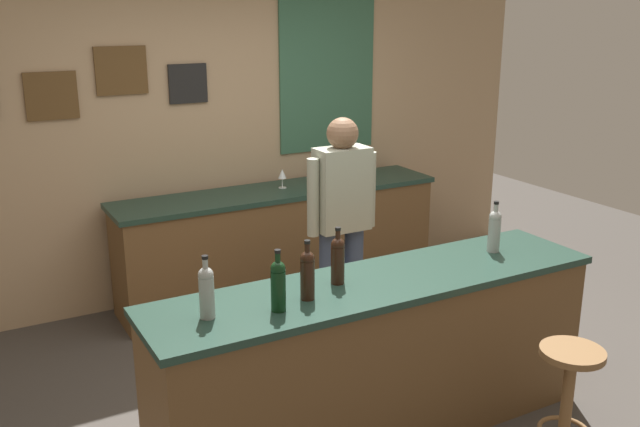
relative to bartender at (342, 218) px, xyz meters
The scene contains 14 objects.
ground_plane 1.18m from the bartender, 121.02° to the right, with size 10.00×10.00×0.00m, color #423D38.
back_wall 1.54m from the bartender, 104.14° to the left, with size 6.00×0.09×2.80m.
bar_counter 1.18m from the bartender, 110.00° to the right, with size 2.55×0.60×0.92m.
side_counter 1.15m from the bartender, 88.27° to the left, with size 2.69×0.56×0.90m.
bartender is the anchor object (origin of this frame).
bar_stool 1.84m from the bartender, 80.53° to the right, with size 0.32×0.32×0.68m.
wine_bottle_a 1.68m from the bartender, 142.54° to the right, with size 0.07×0.07×0.31m.
wine_bottle_b 1.50m from the bartender, 132.28° to the right, with size 0.07×0.07×0.31m.
wine_bottle_c 1.34m from the bartender, 127.96° to the right, with size 0.07×0.07×0.31m.
wine_bottle_d 1.12m from the bartender, 121.80° to the right, with size 0.07×0.07×0.31m.
wine_bottle_e 1.08m from the bartender, 64.06° to the right, with size 0.07×0.07×0.31m.
wine_glass_a 1.07m from the bartender, 85.96° to the left, with size 0.07×0.07×0.16m.
wine_glass_b 1.11m from the bartender, 66.65° to the left, with size 0.07×0.07×0.16m.
coffee_mug 1.24m from the bartender, 58.93° to the left, with size 0.12×0.08×0.09m.
Camera 1 is at (-1.95, -3.27, 2.31)m, focal length 39.42 mm.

